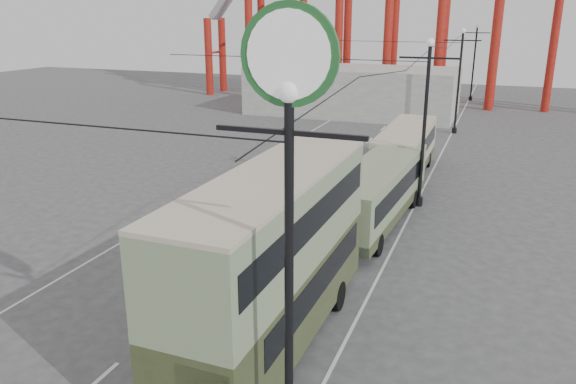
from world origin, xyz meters
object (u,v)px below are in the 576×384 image
at_px(single_decker_green, 377,191).
at_px(single_decker_cream, 405,149).
at_px(pedestrian, 328,214).
at_px(double_decker_bus, 274,254).
at_px(lamp_post_near, 289,154).

relative_size(single_decker_green, single_decker_cream, 1.08).
bearing_deg(single_decker_cream, pedestrian, -100.30).
relative_size(single_decker_green, pedestrian, 7.44).
height_order(double_decker_bus, single_decker_cream, double_decker_bus).
bearing_deg(single_decker_green, single_decker_cream, 94.71).
relative_size(lamp_post_near, double_decker_bus, 0.97).
bearing_deg(pedestrian, double_decker_bus, 98.87).
bearing_deg(single_decker_cream, single_decker_green, -89.05).
relative_size(single_decker_cream, pedestrian, 6.90).
bearing_deg(lamp_post_near, single_decker_green, 95.49).
xyz_separation_m(double_decker_bus, single_decker_cream, (0.49, 22.08, -1.46)).
bearing_deg(pedestrian, lamp_post_near, 104.84).
relative_size(double_decker_bus, pedestrian, 7.16).
xyz_separation_m(single_decker_cream, pedestrian, (-1.98, -11.22, -1.10)).
distance_m(lamp_post_near, single_decker_cream, 27.59).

